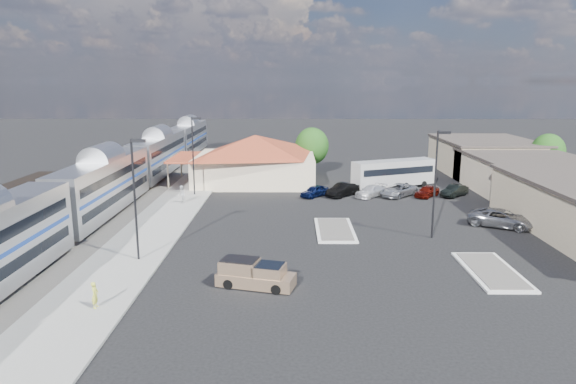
{
  "coord_description": "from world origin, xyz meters",
  "views": [
    {
      "loc": [
        0.2,
        -41.51,
        12.91
      ],
      "look_at": [
        -0.16,
        5.19,
        2.8
      ],
      "focal_mm": 32.0,
      "sensor_mm": 36.0,
      "label": 1
    }
  ],
  "objects_px": {
    "suv": "(502,218)",
    "coach_bus": "(394,172)",
    "station_depot": "(255,159)",
    "pickup_truck": "(256,275)"
  },
  "relations": [
    {
      "from": "station_depot",
      "to": "coach_bus",
      "type": "relative_size",
      "value": 1.7
    },
    {
      "from": "pickup_truck",
      "to": "suv",
      "type": "height_order",
      "value": "pickup_truck"
    },
    {
      "from": "pickup_truck",
      "to": "coach_bus",
      "type": "distance_m",
      "value": 34.64
    },
    {
      "from": "station_depot",
      "to": "suv",
      "type": "relative_size",
      "value": 3.18
    },
    {
      "from": "station_depot",
      "to": "suv",
      "type": "height_order",
      "value": "station_depot"
    },
    {
      "from": "suv",
      "to": "coach_bus",
      "type": "xyz_separation_m",
      "value": [
        -6.43,
        17.33,
        1.18
      ]
    },
    {
      "from": "suv",
      "to": "station_depot",
      "type": "bearing_deg",
      "value": 79.35
    },
    {
      "from": "station_depot",
      "to": "pickup_truck",
      "type": "relative_size",
      "value": 3.51
    },
    {
      "from": "station_depot",
      "to": "suv",
      "type": "bearing_deg",
      "value": -41.11
    },
    {
      "from": "coach_bus",
      "to": "station_depot",
      "type": "bearing_deg",
      "value": 56.41
    }
  ]
}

